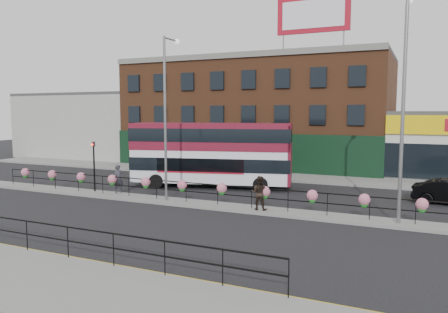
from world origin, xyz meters
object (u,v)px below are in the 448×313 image
at_px(double_decker_bus, 212,148).
at_px(pedestrian_a, 119,179).
at_px(pedestrian_b, 259,193).
at_px(lamp_column_west, 167,104).
at_px(lamp_column_east, 404,87).

distance_m(double_decker_bus, pedestrian_a, 6.70).
xyz_separation_m(pedestrian_b, lamp_column_west, (-5.77, 0.36, 4.66)).
height_order(pedestrian_b, lamp_column_east, lamp_column_east).
distance_m(double_decker_bus, pedestrian_b, 8.29).
xyz_separation_m(pedestrian_a, lamp_column_west, (3.92, -0.40, 4.66)).
distance_m(lamp_column_west, lamp_column_east, 12.58).
height_order(pedestrian_a, pedestrian_b, pedestrian_a).
bearing_deg(lamp_column_west, pedestrian_a, 174.12).
bearing_deg(pedestrian_a, pedestrian_b, -71.00).
bearing_deg(double_decker_bus, lamp_column_west, -91.28).
bearing_deg(pedestrian_a, lamp_column_east, -67.85).
distance_m(pedestrian_b, lamp_column_west, 7.43).
bearing_deg(pedestrian_b, double_decker_bus, -50.53).
relative_size(pedestrian_a, lamp_column_west, 0.19).
height_order(pedestrian_a, lamp_column_west, lamp_column_west).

